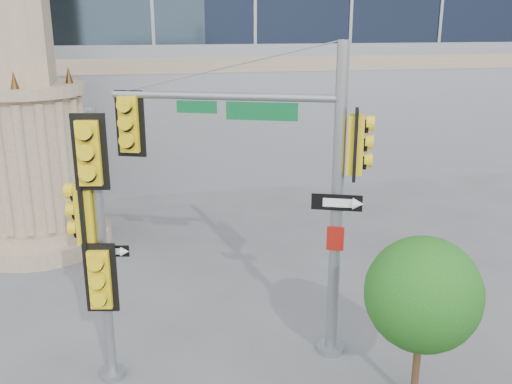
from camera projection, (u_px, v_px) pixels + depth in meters
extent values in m
cylinder|color=gray|center=(42.00, 237.00, 18.29)|extent=(4.40, 4.40, 0.50)
cylinder|color=gray|center=(40.00, 225.00, 18.17)|extent=(3.80, 3.80, 0.30)
cylinder|color=gray|center=(33.00, 160.00, 17.55)|extent=(3.00, 3.00, 4.00)
cylinder|color=gray|center=(24.00, 89.00, 16.92)|extent=(3.50, 3.50, 0.30)
cone|color=#472D14|center=(69.00, 75.00, 17.05)|extent=(0.24, 0.24, 0.50)
cylinder|color=slate|center=(331.00, 348.00, 12.43)|extent=(0.61, 0.61, 0.13)
cylinder|color=slate|center=(337.00, 208.00, 11.50)|extent=(0.24, 0.24, 6.58)
cylinder|color=slate|center=(224.00, 96.00, 11.23)|extent=(4.35, 1.79, 0.15)
cube|color=#0A5B28|center=(262.00, 111.00, 11.17)|extent=(1.35, 0.55, 0.35)
cube|color=yellow|center=(130.00, 124.00, 11.72)|extent=(0.67, 0.50, 1.37)
cube|color=yellow|center=(355.00, 145.00, 11.07)|extent=(0.50, 0.67, 1.37)
cube|color=black|center=(337.00, 202.00, 11.31)|extent=(0.95, 0.39, 0.33)
cube|color=maroon|center=(335.00, 239.00, 11.53)|extent=(0.34, 0.16, 0.50)
cylinder|color=slate|center=(113.00, 373.00, 11.55)|extent=(0.53, 0.53, 0.13)
cylinder|color=slate|center=(102.00, 251.00, 10.77)|extent=(0.20, 0.20, 5.47)
cube|color=yellow|center=(90.00, 152.00, 9.97)|extent=(0.65, 0.41, 1.37)
cube|color=yellow|center=(86.00, 213.00, 10.55)|extent=(0.41, 0.65, 1.37)
cube|color=yellow|center=(101.00, 278.00, 10.67)|extent=(0.65, 0.41, 1.37)
cube|color=black|center=(111.00, 251.00, 10.63)|extent=(0.67, 0.16, 0.22)
cylinder|color=#382314|center=(417.00, 362.00, 10.49)|extent=(0.14, 0.14, 1.78)
sphere|color=#225012|center=(423.00, 294.00, 10.08)|extent=(2.08, 2.08, 2.08)
sphere|color=#225012|center=(438.00, 300.00, 10.49)|extent=(1.29, 1.29, 1.29)
sphere|color=#225012|center=(410.00, 315.00, 9.86)|extent=(1.09, 1.09, 1.09)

